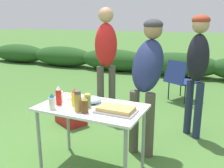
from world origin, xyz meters
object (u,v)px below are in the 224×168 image
(standing_person_in_gray_fleece, at_px, (147,72))
(standing_person_in_dark_puffer, at_px, (106,52))
(relish_jar, at_px, (88,101))
(plate_stack, at_px, (75,97))
(beer_bottle, at_px, (85,105))
(cooler_box, at_px, (71,113))
(folding_table, at_px, (92,113))
(mayo_bottle, at_px, (52,102))
(standing_person_with_beanie, at_px, (197,62))
(food_tray, at_px, (116,110))
(camp_chair_green_behind_table, at_px, (180,78))
(ketchup_bottle, at_px, (59,96))
(spice_jar, at_px, (78,101))
(paper_cup_stack, at_px, (59,97))
(mustard_bottle, at_px, (75,97))
(mixing_bowl, at_px, (91,100))

(standing_person_in_gray_fleece, height_order, standing_person_in_dark_puffer, standing_person_in_dark_puffer)
(relish_jar, bearing_deg, plate_stack, 145.46)
(beer_bottle, relative_size, cooler_box, 0.29)
(folding_table, height_order, beer_bottle, beer_bottle)
(beer_bottle, xyz_separation_m, mayo_bottle, (-0.35, -0.05, -0.00))
(standing_person_in_dark_puffer, bearing_deg, standing_person_with_beanie, -47.98)
(relish_jar, height_order, standing_person_in_gray_fleece, standing_person_in_gray_fleece)
(food_tray, height_order, camp_chair_green_behind_table, camp_chair_green_behind_table)
(standing_person_in_gray_fleece, distance_m, cooler_box, 1.60)
(ketchup_bottle, xyz_separation_m, cooler_box, (-0.59, 1.07, -0.67))
(plate_stack, xyz_separation_m, mayo_bottle, (-0.02, -0.38, 0.06))
(mayo_bottle, relative_size, cooler_box, 0.29)
(food_tray, bearing_deg, beer_bottle, -153.76)
(standing_person_in_gray_fleece, distance_m, standing_person_in_dark_puffer, 1.27)
(relish_jar, xyz_separation_m, spice_jar, (-0.03, -0.13, 0.03))
(ketchup_bottle, bearing_deg, plate_stack, 79.85)
(standing_person_in_dark_puffer, bearing_deg, mayo_bottle, -123.20)
(paper_cup_stack, bearing_deg, camp_chair_green_behind_table, 73.37)
(beer_bottle, relative_size, mustard_bottle, 0.88)
(camp_chair_green_behind_table, bearing_deg, mayo_bottle, -76.35)
(folding_table, distance_m, relish_jar, 0.15)
(beer_bottle, bearing_deg, relish_jar, 110.21)
(standing_person_in_gray_fleece, bearing_deg, food_tray, -90.00)
(standing_person_in_dark_puffer, bearing_deg, paper_cup_stack, -125.13)
(relish_jar, distance_m, ketchup_bottle, 0.32)
(ketchup_bottle, height_order, camp_chair_green_behind_table, ketchup_bottle)
(paper_cup_stack, distance_m, standing_person_in_gray_fleece, 1.05)
(mixing_bowl, distance_m, spice_jar, 0.28)
(ketchup_bottle, bearing_deg, spice_jar, -15.73)
(standing_person_in_gray_fleece, xyz_separation_m, cooler_box, (-1.32, 0.31, -0.84))
(standing_person_with_beanie, relative_size, standing_person_in_dark_puffer, 0.93)
(folding_table, bearing_deg, beer_bottle, -79.96)
(standing_person_in_gray_fleece, xyz_separation_m, standing_person_in_dark_puffer, (-0.95, 0.85, 0.08))
(plate_stack, relative_size, standing_person_in_gray_fleece, 0.12)
(standing_person_with_beanie, xyz_separation_m, camp_chair_green_behind_table, (-0.43, 1.50, -0.60))
(relish_jar, relative_size, mustard_bottle, 0.78)
(paper_cup_stack, height_order, ketchup_bottle, ketchup_bottle)
(paper_cup_stack, height_order, relish_jar, relish_jar)
(paper_cup_stack, relative_size, mayo_bottle, 0.70)
(spice_jar, bearing_deg, mayo_bottle, -166.52)
(ketchup_bottle, distance_m, standing_person_in_dark_puffer, 1.63)
(paper_cup_stack, xyz_separation_m, relish_jar, (0.38, -0.04, 0.01))
(ketchup_bottle, relative_size, standing_person_in_dark_puffer, 0.12)
(folding_table, relative_size, cooler_box, 1.93)
(folding_table, distance_m, food_tray, 0.32)
(plate_stack, bearing_deg, relish_jar, -34.54)
(ketchup_bottle, height_order, mustard_bottle, ketchup_bottle)
(paper_cup_stack, height_order, standing_person_with_beanie, standing_person_with_beanie)
(relish_jar, bearing_deg, mustard_bottle, -177.69)
(relish_jar, relative_size, standing_person_in_dark_puffer, 0.08)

